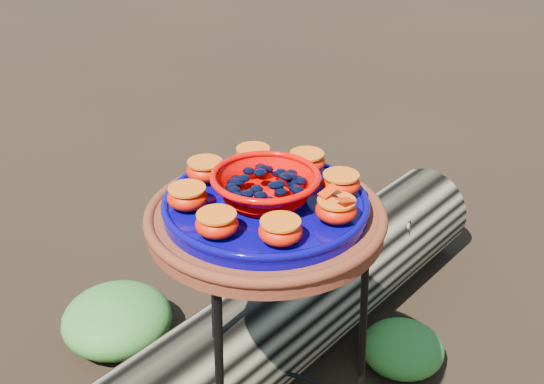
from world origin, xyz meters
TOP-DOWN VIEW (x-y plane):
  - plant_stand at (0.00, 0.00)m, footprint 0.44×0.44m
  - terracotta_saucer at (0.00, 0.00)m, footprint 0.44×0.44m
  - cobalt_plate at (0.00, 0.00)m, footprint 0.38×0.38m
  - red_bowl at (0.00, 0.00)m, footprint 0.19×0.19m
  - glass_gems at (0.00, 0.00)m, footprint 0.15×0.15m
  - orange_half_0 at (0.06, -0.13)m, footprint 0.07×0.07m
  - orange_half_1 at (0.13, -0.06)m, footprint 0.07×0.07m
  - orange_half_2 at (0.13, 0.05)m, footprint 0.07×0.07m
  - orange_half_3 at (0.06, 0.13)m, footprint 0.07×0.07m
  - orange_half_4 at (-0.05, 0.13)m, footprint 0.07×0.07m
  - orange_half_5 at (-0.13, 0.06)m, footprint 0.07×0.07m
  - orange_half_6 at (-0.13, -0.05)m, footprint 0.07×0.07m
  - orange_half_7 at (-0.06, -0.13)m, footprint 0.07×0.07m
  - butterfly at (0.06, -0.13)m, footprint 0.08×0.05m
  - driftwood_log at (0.32, 0.32)m, footprint 1.62×0.77m
  - foliage_right at (0.54, 0.09)m, footprint 0.24×0.24m
  - foliage_back at (-0.07, 0.66)m, footprint 0.33×0.33m

SIDE VIEW (x-z plane):
  - foliage_right at x=0.54m, z-range 0.00..0.12m
  - foliage_back at x=-0.07m, z-range 0.00..0.16m
  - driftwood_log at x=0.32m, z-range 0.00..0.29m
  - plant_stand at x=0.00m, z-range 0.00..0.70m
  - terracotta_saucer at x=0.00m, z-range 0.70..0.74m
  - cobalt_plate at x=0.00m, z-range 0.74..0.76m
  - orange_half_0 at x=0.06m, z-range 0.76..0.80m
  - orange_half_1 at x=0.13m, z-range 0.76..0.80m
  - orange_half_2 at x=0.13m, z-range 0.76..0.80m
  - orange_half_3 at x=0.06m, z-range 0.76..0.80m
  - orange_half_4 at x=-0.05m, z-range 0.76..0.80m
  - orange_half_5 at x=-0.13m, z-range 0.76..0.80m
  - orange_half_6 at x=-0.13m, z-range 0.76..0.80m
  - orange_half_7 at x=-0.06m, z-range 0.76..0.80m
  - red_bowl at x=0.00m, z-range 0.76..0.81m
  - butterfly at x=0.06m, z-range 0.80..0.81m
  - glass_gems at x=0.00m, z-range 0.81..0.84m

